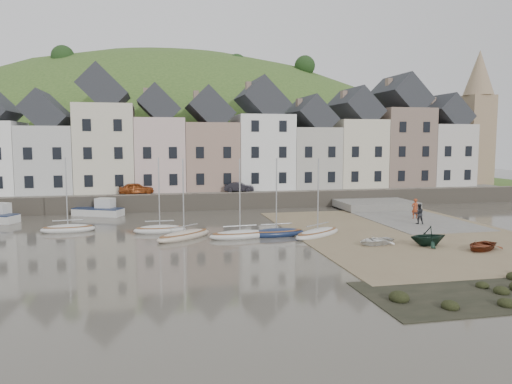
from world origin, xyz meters
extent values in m
plane|color=#4E483D|center=(0.00, 0.00, 0.00)|extent=(160.00, 160.00, 0.00)
cube|color=#355120|center=(0.00, 32.00, 0.75)|extent=(90.00, 30.00, 1.50)
cube|color=slate|center=(0.00, 20.50, 1.55)|extent=(70.00, 7.00, 0.10)
cube|color=slate|center=(0.00, 17.00, 0.90)|extent=(70.00, 1.20, 1.80)
cube|color=#7A654A|center=(11.00, 0.00, 0.03)|extent=(18.00, 26.00, 0.06)
cube|color=slate|center=(15.00, 8.00, 0.06)|extent=(8.00, 18.00, 0.12)
ellipsoid|color=#355120|center=(-5.00, 60.00, -18.00)|extent=(134.40, 84.00, 84.00)
cylinder|color=#382619|center=(-22.00, 48.00, 18.00)|extent=(0.50, 0.50, 3.00)
sphere|color=#213D19|center=(-22.00, 48.00, 20.50)|extent=(3.60, 3.60, 3.60)
cylinder|color=#382619|center=(-8.00, 52.00, 18.00)|extent=(0.50, 0.50, 3.00)
sphere|color=#213D19|center=(-8.00, 52.00, 20.50)|extent=(3.60, 3.60, 3.60)
cylinder|color=#382619|center=(6.00, 50.00, 18.00)|extent=(0.50, 0.50, 3.00)
sphere|color=#213D19|center=(6.00, 50.00, 20.50)|extent=(3.60, 3.60, 3.60)
cylinder|color=#382619|center=(18.00, 49.00, 18.00)|extent=(0.50, 0.50, 3.00)
sphere|color=#213D19|center=(18.00, 49.00, 20.50)|extent=(3.60, 3.60, 3.60)
cube|color=beige|center=(-20.05, 24.00, 5.25)|extent=(5.80, 8.00, 7.50)
cube|color=gray|center=(-21.50, 24.00, 11.92)|extent=(0.60, 0.90, 1.40)
cube|color=beige|center=(-13.90, 24.00, 6.50)|extent=(6.40, 8.00, 10.00)
cube|color=gray|center=(-15.50, 24.00, 14.73)|extent=(0.60, 0.90, 1.40)
cube|color=beige|center=(-7.85, 24.00, 5.75)|extent=(5.60, 8.00, 8.50)
cube|color=gray|center=(-9.25, 24.00, 12.82)|extent=(0.60, 0.90, 1.40)
cube|color=gray|center=(-1.90, 24.00, 5.50)|extent=(6.20, 8.00, 8.00)
cube|color=gray|center=(-3.45, 24.00, 12.62)|extent=(0.60, 0.90, 1.40)
cube|color=white|center=(4.55, 24.00, 6.00)|extent=(6.60, 8.00, 9.00)
cube|color=gray|center=(2.90, 24.00, 13.83)|extent=(0.60, 0.90, 1.40)
cube|color=#B1ADA2|center=(10.80, 24.00, 5.25)|extent=(5.80, 8.00, 7.50)
cube|color=gray|center=(9.35, 24.00, 11.92)|extent=(0.60, 0.90, 1.40)
cube|color=beige|center=(16.75, 24.00, 5.75)|extent=(6.00, 8.00, 8.50)
cube|color=gray|center=(15.25, 24.00, 13.02)|extent=(0.60, 0.90, 1.40)
cube|color=#7D675A|center=(23.00, 24.00, 6.50)|extent=(6.40, 8.00, 10.00)
cube|color=gray|center=(21.40, 24.00, 14.73)|extent=(0.60, 0.90, 1.40)
cube|color=beige|center=(29.15, 24.00, 5.50)|extent=(5.80, 8.00, 8.00)
cube|color=gray|center=(27.70, 24.00, 12.42)|extent=(0.60, 0.90, 1.40)
cube|color=#997F60|center=(34.55, 24.00, 7.50)|extent=(3.50, 3.50, 12.00)
cone|color=#997F60|center=(34.55, 24.00, 16.50)|extent=(4.00, 4.00, 6.00)
ellipsoid|color=silver|center=(-15.68, 6.62, 0.20)|extent=(4.41, 1.86, 0.84)
ellipsoid|color=brown|center=(-15.68, 6.62, 0.42)|extent=(4.05, 1.69, 0.20)
cylinder|color=#B2B5B7|center=(-15.68, 6.62, 3.30)|extent=(0.10, 0.10, 5.60)
cylinder|color=#B2B5B7|center=(-15.68, 6.62, 0.95)|extent=(2.36, 0.28, 0.08)
ellipsoid|color=silver|center=(-8.30, 4.69, 0.20)|extent=(4.23, 1.52, 0.84)
ellipsoid|color=brown|center=(-8.30, 4.69, 0.42)|extent=(3.89, 1.38, 0.20)
cylinder|color=#B2B5B7|center=(-8.30, 4.69, 3.30)|extent=(0.10, 0.10, 5.60)
cylinder|color=#B2B5B7|center=(-8.30, 4.69, 0.95)|extent=(2.32, 0.09, 0.08)
ellipsoid|color=beige|center=(-6.55, 1.75, 0.20)|extent=(5.00, 4.48, 0.84)
ellipsoid|color=brown|center=(-6.55, 1.75, 0.42)|extent=(4.59, 4.11, 0.20)
cylinder|color=#B2B5B7|center=(-6.55, 1.75, 3.30)|extent=(0.10, 0.10, 5.60)
cylinder|color=#B2B5B7|center=(-6.55, 1.75, 0.95)|extent=(2.28, 1.89, 0.08)
ellipsoid|color=silver|center=(-2.32, 1.07, 0.20)|extent=(4.96, 1.96, 0.84)
ellipsoid|color=brown|center=(-2.32, 1.07, 0.42)|extent=(4.56, 1.78, 0.20)
cylinder|color=#B2B5B7|center=(-2.32, 1.07, 3.30)|extent=(0.10, 0.10, 5.60)
cylinder|color=#B2B5B7|center=(-2.32, 1.07, 0.95)|extent=(2.66, 0.34, 0.08)
ellipsoid|color=silver|center=(3.73, 0.41, 0.20)|extent=(5.18, 4.29, 0.84)
ellipsoid|color=brown|center=(3.73, 0.41, 0.42)|extent=(4.76, 3.93, 0.20)
cylinder|color=#B2B5B7|center=(3.73, 0.41, 3.30)|extent=(0.10, 0.10, 5.60)
cylinder|color=#B2B5B7|center=(3.73, 0.41, 0.95)|extent=(2.42, 1.75, 0.08)
ellipsoid|color=#152242|center=(0.62, 1.27, 0.20)|extent=(4.77, 1.87, 0.84)
ellipsoid|color=brown|center=(0.62, 1.27, 0.42)|extent=(4.39, 1.70, 0.20)
cylinder|color=#B2B5B7|center=(0.62, 1.27, 3.30)|extent=(0.10, 0.10, 5.60)
cylinder|color=#B2B5B7|center=(0.62, 1.27, 0.95)|extent=(2.56, 0.28, 0.08)
cube|color=silver|center=(-14.14, 15.22, 0.35)|extent=(5.21, 3.66, 0.70)
cube|color=#152242|center=(-14.14, 15.22, 0.72)|extent=(5.14, 3.66, 0.08)
cube|color=silver|center=(-13.47, 15.54, 1.20)|extent=(2.08, 1.83, 1.00)
imported|color=white|center=(6.67, -3.60, 0.35)|extent=(3.19, 2.61, 0.58)
imported|color=black|center=(10.11, -4.75, 0.77)|extent=(2.77, 2.41, 1.42)
imported|color=maroon|center=(12.93, -6.74, 0.37)|extent=(3.63, 3.32, 0.61)
imported|color=#9D3B1C|center=(15.41, 6.24, 1.07)|extent=(0.72, 0.49, 1.89)
imported|color=black|center=(14.15, 3.38, 1.02)|extent=(1.03, 0.89, 1.80)
imported|color=#933E15|center=(-10.50, 19.50, 2.24)|extent=(3.95, 2.12, 1.28)
imported|color=black|center=(0.92, 19.50, 2.16)|extent=(3.57, 1.82, 1.12)
cube|color=black|center=(8.00, -15.00, 0.03)|extent=(14.00, 6.00, 0.05)
ellipsoid|color=black|center=(2.27, -15.26, 0.19)|extent=(0.94, 1.03, 0.61)
ellipsoid|color=black|center=(3.95, -16.75, 0.15)|extent=(0.77, 0.85, 0.50)
ellipsoid|color=black|center=(7.43, -14.24, 0.13)|extent=(0.64, 0.70, 0.41)
ellipsoid|color=black|center=(6.63, -16.97, 0.15)|extent=(0.74, 0.82, 0.48)
ellipsoid|color=black|center=(7.70, -15.31, 0.15)|extent=(0.75, 0.82, 0.49)
camera|label=1|loc=(-8.95, -35.73, 7.49)|focal=34.66mm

